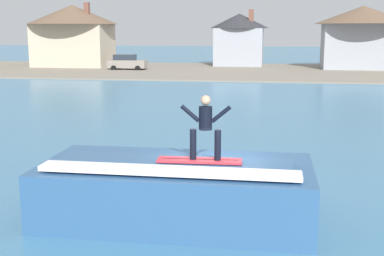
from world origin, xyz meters
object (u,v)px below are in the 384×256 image
(wave_crest, at_px, (176,190))
(surfboard, at_px, (200,160))
(car_near_shore, at_px, (127,62))
(surfer, at_px, (205,124))
(house_small_cottage, at_px, (239,38))
(house_gabled_white, at_px, (363,31))
(house_with_chimney, at_px, (73,30))

(wave_crest, bearing_deg, surfboard, -27.84)
(surfboard, relative_size, car_near_shore, 0.47)
(wave_crest, distance_m, surfboard, 1.15)
(surfboard, relative_size, surfer, 1.32)
(surfer, height_order, house_small_cottage, house_small_cottage)
(wave_crest, height_order, surfboard, surfboard)
(wave_crest, xyz_separation_m, house_gabled_white, (12.52, 50.99, 3.74))
(wave_crest, xyz_separation_m, surfer, (0.79, -0.36, 1.80))
(surfer, relative_size, car_near_shore, 0.36)
(house_with_chimney, bearing_deg, wave_crest, -65.84)
(house_gabled_white, height_order, house_small_cottage, house_gabled_white)
(surfer, bearing_deg, house_small_cottage, 92.93)
(car_near_shore, bearing_deg, surfboard, -71.99)
(wave_crest, bearing_deg, house_with_chimney, 114.16)
(wave_crest, xyz_separation_m, car_near_shore, (-14.35, 45.79, 0.17))
(surfboard, bearing_deg, house_gabled_white, 76.97)
(wave_crest, bearing_deg, car_near_shore, 107.40)
(wave_crest, relative_size, house_small_cottage, 0.90)
(surfer, height_order, house_with_chimney, house_with_chimney)
(surfer, bearing_deg, car_near_shore, 108.16)
(surfboard, relative_size, house_small_cottage, 0.28)
(surfer, distance_m, house_small_cottage, 55.37)
(surfer, height_order, car_near_shore, surfer)
(house_gabled_white, relative_size, house_small_cottage, 1.47)
(surfboard, xyz_separation_m, house_small_cottage, (-2.68, 55.27, 1.98))
(surfer, relative_size, house_gabled_white, 0.14)
(surfer, bearing_deg, wave_crest, 155.52)
(house_gabled_white, bearing_deg, surfer, -102.87)
(house_gabled_white, distance_m, house_small_cottage, 15.11)
(house_with_chimney, relative_size, house_small_cottage, 1.48)
(house_with_chimney, xyz_separation_m, house_small_cottage, (20.32, 5.09, -0.90))
(surfboard, bearing_deg, house_small_cottage, 92.78)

